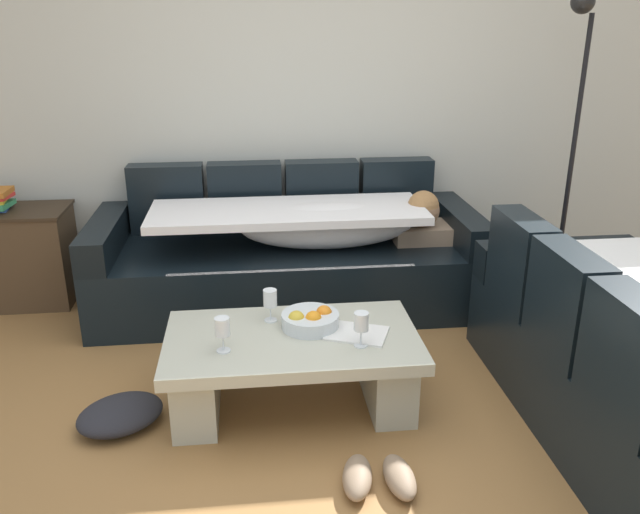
% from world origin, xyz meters
% --- Properties ---
extents(ground_plane, '(14.00, 14.00, 0.00)m').
position_xyz_m(ground_plane, '(0.00, 0.00, 0.00)').
color(ground_plane, olive).
extents(back_wall, '(9.00, 0.10, 2.70)m').
position_xyz_m(back_wall, '(0.00, 2.15, 1.35)').
color(back_wall, beige).
rests_on(back_wall, ground_plane).
extents(couch_along_wall, '(2.45, 0.92, 0.88)m').
position_xyz_m(couch_along_wall, '(-0.13, 1.63, 0.33)').
color(couch_along_wall, black).
rests_on(couch_along_wall, ground_plane).
extents(couch_near_window, '(0.92, 1.85, 0.88)m').
position_xyz_m(couch_near_window, '(1.28, 0.06, 0.33)').
color(couch_near_window, black).
rests_on(couch_near_window, ground_plane).
extents(coffee_table, '(1.20, 0.68, 0.38)m').
position_xyz_m(coffee_table, '(-0.23, 0.42, 0.24)').
color(coffee_table, '#B3B4A0').
rests_on(coffee_table, ground_plane).
extents(fruit_bowl, '(0.28, 0.28, 0.10)m').
position_xyz_m(fruit_bowl, '(-0.14, 0.49, 0.42)').
color(fruit_bowl, silver).
rests_on(fruit_bowl, coffee_table).
extents(wine_glass_near_left, '(0.07, 0.07, 0.17)m').
position_xyz_m(wine_glass_near_left, '(-0.55, 0.30, 0.50)').
color(wine_glass_near_left, silver).
rests_on(wine_glass_near_left, coffee_table).
extents(wine_glass_near_right, '(0.07, 0.07, 0.17)m').
position_xyz_m(wine_glass_near_right, '(0.07, 0.28, 0.50)').
color(wine_glass_near_right, silver).
rests_on(wine_glass_near_right, coffee_table).
extents(wine_glass_far_back, '(0.07, 0.07, 0.17)m').
position_xyz_m(wine_glass_far_back, '(-0.33, 0.59, 0.50)').
color(wine_glass_far_back, silver).
rests_on(wine_glass_far_back, coffee_table).
extents(open_magazine, '(0.34, 0.30, 0.01)m').
position_xyz_m(open_magazine, '(0.07, 0.40, 0.39)').
color(open_magazine, white).
rests_on(open_magazine, coffee_table).
extents(side_cabinet, '(0.72, 0.44, 0.64)m').
position_xyz_m(side_cabinet, '(-1.95, 1.85, 0.32)').
color(side_cabinet, '#483522').
rests_on(side_cabinet, ground_plane).
extents(floor_lamp, '(0.33, 0.31, 1.95)m').
position_xyz_m(floor_lamp, '(1.63, 1.57, 1.12)').
color(floor_lamp, black).
rests_on(floor_lamp, ground_plane).
extents(pair_of_shoes, '(0.32, 0.30, 0.09)m').
position_xyz_m(pair_of_shoes, '(0.07, -0.21, 0.04)').
color(pair_of_shoes, '#8C7259').
rests_on(pair_of_shoes, ground_plane).
extents(crumpled_garment, '(0.51, 0.48, 0.12)m').
position_xyz_m(crumpled_garment, '(-1.05, 0.33, 0.06)').
color(crumpled_garment, '#232328').
rests_on(crumpled_garment, ground_plane).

